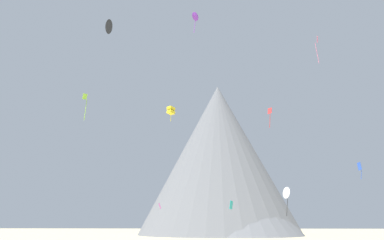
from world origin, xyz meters
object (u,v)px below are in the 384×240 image
(kite_teal_low, at_px, (231,205))
(kite_black_high, at_px, (109,27))
(rock_massif, at_px, (222,166))
(kite_magenta_low, at_px, (160,206))
(kite_red_mid, at_px, (270,113))
(kite_lime_mid, at_px, (85,100))
(kite_rainbow_high, at_px, (317,45))
(kite_white_low, at_px, (286,193))
(kite_violet_high, at_px, (196,17))
(kite_blue_low, at_px, (360,167))
(kite_yellow_mid, at_px, (171,111))

(kite_teal_low, height_order, kite_black_high, kite_black_high)
(rock_massif, xyz_separation_m, kite_magenta_low, (-13.04, -53.35, -13.87))
(kite_red_mid, bearing_deg, kite_lime_mid, -79.67)
(kite_rainbow_high, height_order, kite_lime_mid, kite_rainbow_high)
(kite_white_low, height_order, kite_violet_high, kite_violet_high)
(kite_teal_low, distance_m, kite_red_mid, 18.52)
(kite_red_mid, height_order, kite_magenta_low, kite_red_mid)
(kite_rainbow_high, xyz_separation_m, kite_blue_low, (4.90, -2.22, -22.73))
(kite_rainbow_high, xyz_separation_m, kite_violet_high, (-21.98, -7.37, 2.49))
(kite_red_mid, bearing_deg, kite_black_high, -65.66)
(kite_red_mid, distance_m, kite_magenta_low, 26.95)
(kite_teal_low, xyz_separation_m, kite_violet_high, (-5.32, 0.88, 31.49))
(kite_teal_low, xyz_separation_m, kite_magenta_low, (-12.75, 15.89, 0.41))
(rock_massif, xyz_separation_m, kite_violet_high, (-5.61, -68.36, 17.20))
(kite_teal_low, height_order, kite_rainbow_high, kite_rainbow_high)
(kite_violet_high, relative_size, kite_lime_mid, 0.89)
(kite_teal_low, distance_m, kite_violet_high, 31.95)
(kite_teal_low, bearing_deg, rock_massif, -113.27)
(rock_massif, relative_size, kite_magenta_low, 62.75)
(kite_red_mid, xyz_separation_m, kite_violet_high, (-12.58, -5.54, 15.71))
(kite_lime_mid, bearing_deg, kite_magenta_low, 36.03)
(kite_red_mid, height_order, kite_yellow_mid, kite_yellow_mid)
(kite_white_low, relative_size, kite_black_high, 2.62)
(kite_red_mid, relative_size, kite_white_low, 0.64)
(rock_massif, xyz_separation_m, kite_black_high, (-17.86, -77.97, 11.02))
(kite_blue_low, height_order, kite_black_high, kite_black_high)
(kite_white_low, xyz_separation_m, kite_blue_low, (10.20, -12.34, 3.40))
(kite_teal_low, xyz_separation_m, kite_white_low, (11.36, 18.37, 2.87))
(kite_white_low, xyz_separation_m, kite_yellow_mid, (-21.85, -6.24, 15.09))
(kite_rainbow_high, relative_size, kite_white_low, 0.96)
(kite_yellow_mid, height_order, kite_lime_mid, kite_yellow_mid)
(kite_red_mid, distance_m, kite_white_low, 18.07)
(kite_red_mid, distance_m, kite_lime_mid, 31.04)
(kite_rainbow_high, xyz_separation_m, kite_red_mid, (-9.41, -1.83, -13.22))
(kite_rainbow_high, bearing_deg, kite_violet_high, -178.38)
(kite_rainbow_high, distance_m, kite_violet_high, 23.32)
(kite_yellow_mid, distance_m, kite_violet_high, 18.34)
(kite_yellow_mid, bearing_deg, kite_rainbow_high, -144.78)
(kite_blue_low, height_order, kite_magenta_low, kite_blue_low)
(rock_massif, relative_size, kite_black_high, 31.55)
(kite_yellow_mid, distance_m, kite_lime_mid, 19.24)
(kite_blue_low, distance_m, kite_magenta_low, 36.18)
(kite_magenta_low, relative_size, kite_violet_high, 0.28)
(kite_red_mid, bearing_deg, kite_teal_low, -55.54)
(kite_teal_low, bearing_deg, kite_lime_mid, -15.76)
(kite_rainbow_high, bearing_deg, kite_magenta_low, 148.52)
(kite_rainbow_high, height_order, kite_magenta_low, kite_rainbow_high)
(kite_red_mid, distance_m, kite_yellow_mid, 18.76)
(kite_teal_low, relative_size, kite_white_low, 0.24)
(kite_red_mid, height_order, kite_white_low, kite_red_mid)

